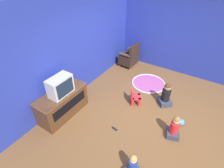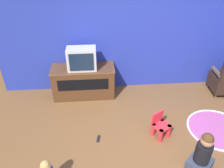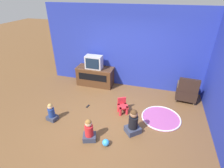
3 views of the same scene
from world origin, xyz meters
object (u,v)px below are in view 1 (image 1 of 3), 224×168
at_px(yellow_kid_chair, 135,98).
at_px(remote_control, 115,129).
at_px(child_watching_left, 174,128).
at_px(child_watching_center, 132,166).
at_px(television, 60,86).
at_px(black_armchair, 129,57).
at_px(child_watching_right, 166,95).
at_px(toy_ball, 181,122).
at_px(tv_cabinet, 63,103).

relative_size(yellow_kid_chair, remote_control, 2.93).
xyz_separation_m(child_watching_left, child_watching_center, (-1.27, 0.39, -0.03)).
bearing_deg(television, child_watching_left, -71.81).
bearing_deg(black_armchair, child_watching_right, 57.59).
height_order(black_armchair, child_watching_right, black_armchair).
distance_m(black_armchair, remote_control, 3.15).
bearing_deg(black_armchair, child_watching_center, 33.12).
height_order(television, toy_ball, television).
xyz_separation_m(television, yellow_kid_chair, (1.37, -1.32, -0.73)).
xyz_separation_m(yellow_kid_chair, child_watching_left, (-0.53, -1.24, 0.07)).
height_order(television, child_watching_center, television).
relative_size(television, black_armchair, 0.67).
bearing_deg(child_watching_center, black_armchair, 40.31).
distance_m(television, yellow_kid_chair, 2.04).
relative_size(child_watching_center, remote_control, 3.38).
distance_m(black_armchair, toy_ball, 3.13).
relative_size(child_watching_center, toy_ball, 3.17).
distance_m(tv_cabinet, yellow_kid_chair, 1.95).
relative_size(tv_cabinet, toy_ball, 8.10).
relative_size(television, child_watching_left, 0.98).
height_order(television, remote_control, television).
height_order(child_watching_center, toy_ball, child_watching_center).
distance_m(television, toy_ball, 3.04).
bearing_deg(child_watching_right, child_watching_center, 142.11).
bearing_deg(child_watching_left, tv_cabinet, 89.65).
relative_size(tv_cabinet, child_watching_right, 1.94).
height_order(yellow_kid_chair, remote_control, yellow_kid_chair).
xyz_separation_m(child_watching_center, remote_control, (0.70, 0.83, -0.22)).
relative_size(yellow_kid_chair, toy_ball, 2.75).
height_order(tv_cabinet, yellow_kid_chair, tv_cabinet).
height_order(black_armchair, child_watching_left, black_armchair).
height_order(child_watching_right, remote_control, child_watching_right).
height_order(child_watching_left, toy_ball, child_watching_left).
bearing_deg(child_watching_right, child_watching_left, 167.52).
bearing_deg(remote_control, toy_ball, -131.27).
relative_size(black_armchair, remote_control, 5.64).
distance_m(television, child_watching_left, 2.78).
xyz_separation_m(tv_cabinet, remote_control, (0.27, -1.40, -0.35)).
relative_size(black_armchair, child_watching_left, 1.46).
relative_size(tv_cabinet, child_watching_center, 2.55).
bearing_deg(black_armchair, yellow_kid_chair, 36.63).
bearing_deg(child_watching_right, tv_cabinet, 89.26).
bearing_deg(remote_control, yellow_kid_chair, -78.19).
bearing_deg(tv_cabinet, television, -90.00).
distance_m(yellow_kid_chair, remote_control, 1.11).
bearing_deg(yellow_kid_chair, child_watching_left, -143.40).
relative_size(tv_cabinet, child_watching_left, 2.23).
distance_m(yellow_kid_chair, child_watching_left, 1.35).
bearing_deg(tv_cabinet, remote_control, -79.04).
bearing_deg(tv_cabinet, child_watching_left, -72.20).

